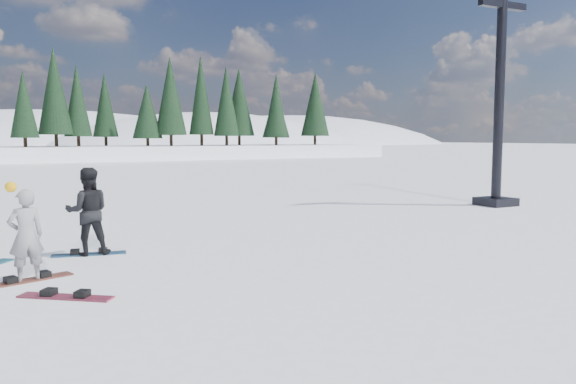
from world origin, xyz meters
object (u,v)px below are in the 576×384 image
object	(u,v)px
snowboarder_woman	(26,235)
snowboard_loose_b	(66,297)
snowboarder_man	(88,211)
lift_tower	(499,119)

from	to	relation	value
snowboarder_woman	snowboard_loose_b	bearing A→B (deg)	97.12
snowboarder_woman	snowboarder_man	xyz separation A→B (m)	(1.31, 1.78, 0.11)
snowboarder_man	snowboard_loose_b	xyz separation A→B (m)	(-0.88, -3.16, -0.91)
snowboarder_woman	snowboarder_man	size ratio (longest dim) A/B	0.94
lift_tower	snowboarder_woman	world-z (taller)	lift_tower
lift_tower	snowboarder_man	size ratio (longest dim) A/B	4.17
snowboarder_man	snowboarder_woman	bearing A→B (deg)	62.13
snowboarder_woman	snowboard_loose_b	size ratio (longest dim) A/B	1.16
snowboarder_woman	snowboard_loose_b	world-z (taller)	snowboarder_woman
snowboarder_woman	snowboarder_man	world-z (taller)	snowboarder_man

